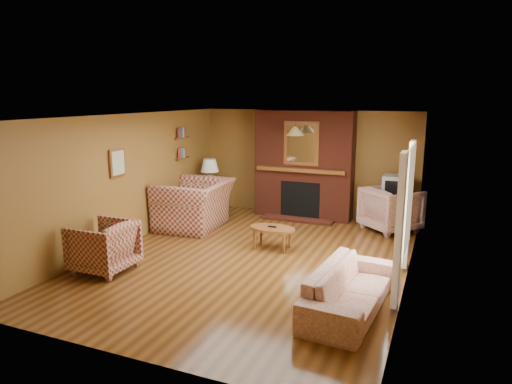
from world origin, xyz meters
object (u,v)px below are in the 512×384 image
at_px(floral_sofa, 350,288).
at_px(tv_stand, 395,214).
at_px(crt_tv, 397,188).
at_px(side_table, 210,201).
at_px(plaid_loveseat, 194,204).
at_px(coffee_table, 272,230).
at_px(plaid_armchair, 103,246).
at_px(fireplace, 304,166).
at_px(table_lamp, 210,172).
at_px(floral_armchair, 391,209).

xyz_separation_m(floral_sofa, tv_stand, (0.15, 4.04, 0.02)).
bearing_deg(tv_stand, crt_tv, -86.52).
bearing_deg(side_table, plaid_loveseat, -77.84).
xyz_separation_m(tv_stand, crt_tv, (0.00, -0.01, 0.56)).
xyz_separation_m(coffee_table, side_table, (-2.24, 1.84, -0.06)).
xyz_separation_m(floral_sofa, coffee_table, (-1.76, 1.85, 0.06)).
bearing_deg(side_table, plaid_armchair, -87.75).
relative_size(fireplace, table_lamp, 3.44).
distance_m(floral_sofa, side_table, 5.44).
bearing_deg(tv_stand, floral_sofa, -88.65).
bearing_deg(floral_sofa, side_table, 52.19).
xyz_separation_m(plaid_loveseat, crt_tv, (3.90, 1.50, 0.38)).
height_order(fireplace, side_table, fireplace).
relative_size(floral_armchair, table_lamp, 1.42).
distance_m(side_table, crt_tv, 4.20).
bearing_deg(crt_tv, tv_stand, 90.00).
relative_size(floral_armchair, tv_stand, 1.59).
bearing_deg(plaid_armchair, fireplace, 155.59).
height_order(plaid_armchair, floral_armchair, floral_armchair).
bearing_deg(side_table, table_lamp, 0.00).
distance_m(plaid_armchair, table_lamp, 3.87).
height_order(plaid_armchair, floral_sofa, plaid_armchair).
relative_size(floral_armchair, side_table, 1.67).
bearing_deg(floral_sofa, crt_tv, 2.73).
xyz_separation_m(plaid_armchair, table_lamp, (-0.15, 3.83, 0.58)).
bearing_deg(plaid_loveseat, plaid_armchair, -6.88).
bearing_deg(plaid_loveseat, coffee_table, 66.50).
height_order(floral_sofa, tv_stand, tv_stand).
bearing_deg(crt_tv, plaid_loveseat, -158.90).
bearing_deg(crt_tv, plaid_armchair, -133.80).
bearing_deg(tv_stand, floral_armchair, -108.79).
relative_size(plaid_loveseat, side_table, 2.56).
bearing_deg(tv_stand, plaid_armchair, -130.28).
distance_m(plaid_loveseat, plaid_armchair, 2.67).
height_order(plaid_loveseat, tv_stand, plaid_loveseat).
xyz_separation_m(coffee_table, tv_stand, (1.91, 2.19, -0.04)).
distance_m(plaid_loveseat, side_table, 1.20).
height_order(floral_armchair, tv_stand, floral_armchair).
xyz_separation_m(plaid_armchair, floral_armchair, (3.92, 3.99, 0.05)).
xyz_separation_m(plaid_armchair, floral_sofa, (3.85, 0.14, -0.11)).
bearing_deg(plaid_loveseat, fireplace, 127.77).
bearing_deg(plaid_armchair, plaid_loveseat, 177.54).
distance_m(floral_sofa, floral_armchair, 3.86).
height_order(coffee_table, crt_tv, crt_tv).
bearing_deg(plaid_armchair, floral_armchair, 135.18).
relative_size(coffee_table, tv_stand, 1.35).
distance_m(side_table, tv_stand, 4.16).
bearing_deg(tv_stand, coffee_table, -127.64).
bearing_deg(fireplace, floral_sofa, -65.77).
height_order(floral_sofa, side_table, side_table).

